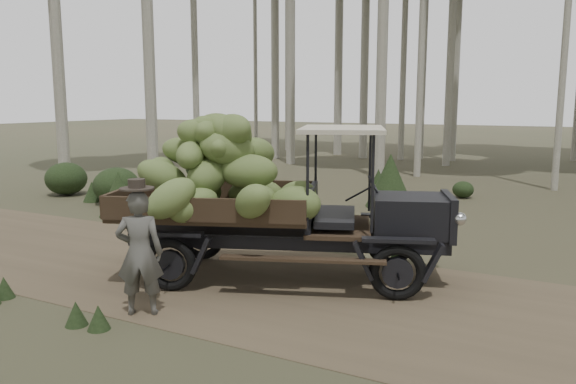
# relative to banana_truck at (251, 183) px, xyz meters

# --- Properties ---
(ground) EXTENTS (120.00, 120.00, 0.00)m
(ground) POSITION_rel_banana_truck_xyz_m (1.51, -0.18, -1.46)
(ground) COLOR #473D2B
(ground) RESTS_ON ground
(dirt_track) EXTENTS (70.00, 4.00, 0.01)m
(dirt_track) POSITION_rel_banana_truck_xyz_m (1.51, -0.18, -1.45)
(dirt_track) COLOR brown
(dirt_track) RESTS_ON ground
(banana_truck) EXTENTS (5.17, 3.43, 2.55)m
(banana_truck) POSITION_rel_banana_truck_xyz_m (0.00, 0.00, 0.00)
(banana_truck) COLOR black
(banana_truck) RESTS_ON ground
(farmer) EXTENTS (0.69, 0.63, 1.71)m
(farmer) POSITION_rel_banana_truck_xyz_m (-0.46, -1.90, -0.65)
(farmer) COLOR #514F4A
(farmer) RESTS_ON ground
(undergrowth) EXTENTS (20.71, 20.95, 1.38)m
(undergrowth) POSITION_rel_banana_truck_xyz_m (-0.88, 0.12, -0.95)
(undergrowth) COLOR #233319
(undergrowth) RESTS_ON ground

